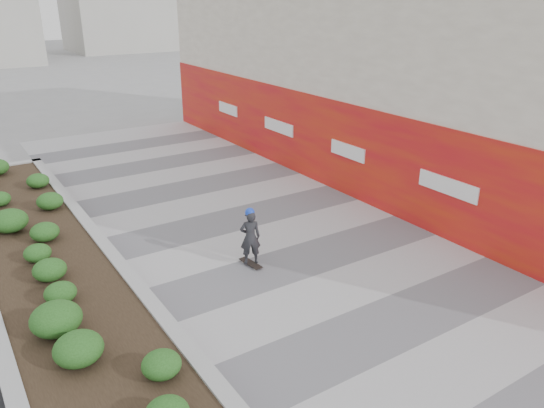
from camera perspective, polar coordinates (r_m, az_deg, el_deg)
The scene contains 6 objects.
ground at distance 10.39m, azimuth 20.52°, elevation -16.52°, with size 160.00×160.00×0.00m, color gray.
walkway at distance 11.98m, azimuth 9.03°, elevation -9.72°, with size 8.00×36.00×0.01m, color #A8A8AD.
building at distance 19.55m, azimuth 13.58°, elevation 14.58°, with size 6.04×24.08×8.00m.
planter at distance 12.91m, azimuth -22.64°, elevation -6.70°, with size 3.00×18.00×0.90m.
manhole_cover at distance 12.28m, azimuth 10.80°, elevation -9.01°, with size 0.44×0.44×0.01m, color #595654.
skateboarder at distance 12.73m, azimuth -2.36°, elevation -3.55°, with size 0.58×0.74×1.52m.
Camera 1 is at (-7.06, -4.45, 6.19)m, focal length 35.00 mm.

